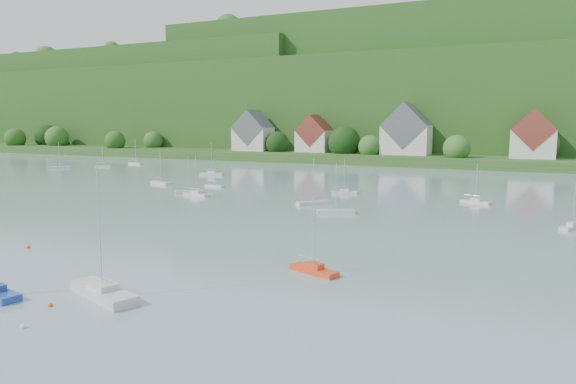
% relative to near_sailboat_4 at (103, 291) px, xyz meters
% --- Properties ---
extents(far_shore_strip, '(600.00, 60.00, 3.00)m').
position_rel_near_sailboat_4_xyz_m(far_shore_strip, '(-13.84, 163.92, 0.98)').
color(far_shore_strip, '#294A1B').
rests_on(far_shore_strip, ground).
extents(forested_ridge, '(620.00, 181.22, 69.89)m').
position_rel_near_sailboat_4_xyz_m(forested_ridge, '(-13.45, 232.49, 22.37)').
color(forested_ridge, '#1F4516').
rests_on(forested_ridge, ground).
extents(village_building_0, '(14.00, 10.40, 16.00)m').
position_rel_near_sailboat_4_xyz_m(village_building_0, '(-68.84, 150.92, 8.99)').
color(village_building_0, silver).
rests_on(village_building_0, far_shore_strip).
extents(village_building_1, '(12.00, 9.36, 14.00)m').
position_rel_near_sailboat_4_xyz_m(village_building_1, '(-43.84, 152.92, 8.23)').
color(village_building_1, silver).
rests_on(village_building_1, far_shore_strip).
extents(village_building_2, '(16.00, 11.44, 18.00)m').
position_rel_near_sailboat_4_xyz_m(village_building_2, '(-8.84, 151.92, 9.75)').
color(village_building_2, silver).
rests_on(village_building_2, far_shore_strip).
extents(village_building_3, '(13.00, 10.40, 15.50)m').
position_rel_near_sailboat_4_xyz_m(village_building_3, '(31.16, 149.92, 8.91)').
color(village_building_3, silver).
rests_on(village_building_3, far_shore_strip).
extents(near_sailboat_4, '(8.29, 4.76, 10.80)m').
position_rel_near_sailboat_4_xyz_m(near_sailboat_4, '(0.00, 0.00, 0.00)').
color(near_sailboat_4, silver).
rests_on(near_sailboat_4, ground).
extents(near_sailboat_5, '(5.42, 3.22, 7.07)m').
position_rel_near_sailboat_4_xyz_m(near_sailboat_5, '(13.19, 13.91, -0.11)').
color(near_sailboat_5, '#E8421A').
rests_on(near_sailboat_5, ground).
extents(mooring_buoy_1, '(0.42, 0.42, 0.42)m').
position_rel_near_sailboat_4_xyz_m(mooring_buoy_1, '(-0.27, -7.36, -0.52)').
color(mooring_buoy_1, white).
rests_on(mooring_buoy_1, ground).
extents(mooring_buoy_2, '(0.39, 0.39, 0.39)m').
position_rel_near_sailboat_4_xyz_m(mooring_buoy_2, '(-2.13, -3.40, -0.52)').
color(mooring_buoy_2, '#F06209').
rests_on(mooring_buoy_2, ground).
extents(mooring_buoy_3, '(0.45, 0.45, 0.45)m').
position_rel_near_sailboat_4_xyz_m(mooring_buoy_3, '(-20.43, 9.30, -0.52)').
color(mooring_buoy_3, '#F06209').
rests_on(mooring_buoy_3, ground).
extents(far_sailboat_cluster, '(199.02, 69.01, 8.71)m').
position_rel_near_sailboat_4_xyz_m(far_sailboat_cluster, '(-2.17, 78.17, -0.15)').
color(far_sailboat_cluster, silver).
rests_on(far_sailboat_cluster, ground).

